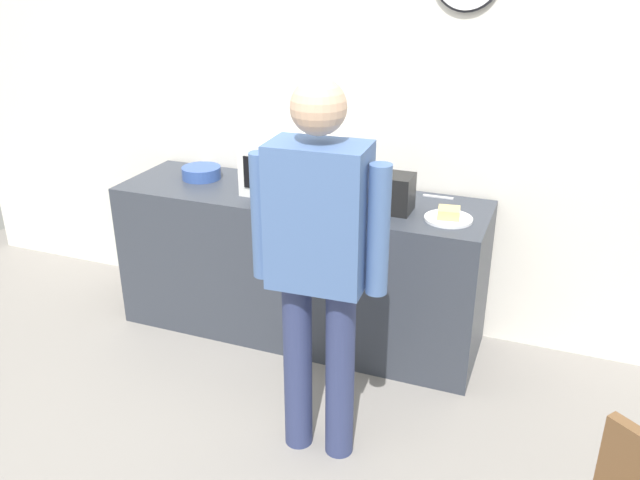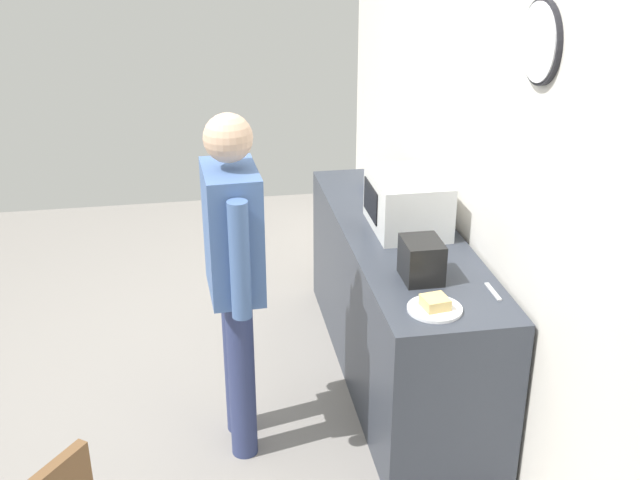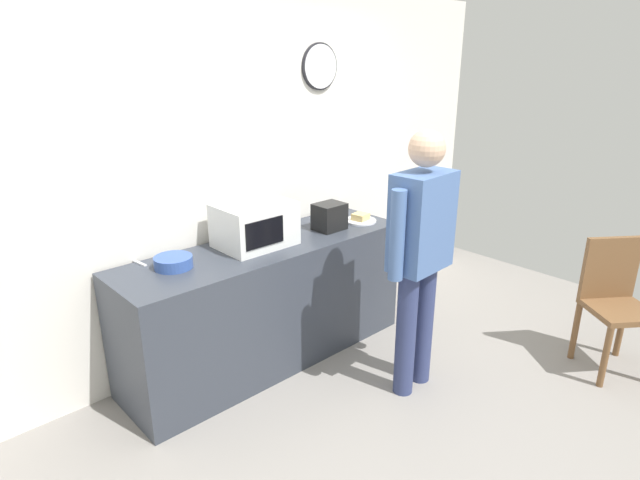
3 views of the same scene
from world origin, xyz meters
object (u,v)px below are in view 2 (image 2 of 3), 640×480
(salad_bowl, at_px, (383,184))
(spoon_utensil, at_px, (411,180))
(fork_utensil, at_px, (493,292))
(person_standing, at_px, (234,263))
(sandwich_plate, at_px, (435,306))
(toaster, at_px, (422,260))
(microwave, at_px, (407,203))

(salad_bowl, distance_m, spoon_utensil, 0.26)
(fork_utensil, height_order, person_standing, person_standing)
(salad_bowl, height_order, fork_utensil, salad_bowl)
(sandwich_plate, height_order, toaster, toaster)
(spoon_utensil, bearing_deg, sandwich_plate, -12.17)
(toaster, xyz_separation_m, spoon_utensil, (-1.35, 0.33, -0.10))
(spoon_utensil, relative_size, person_standing, 0.10)
(microwave, xyz_separation_m, sandwich_plate, (0.93, -0.12, -0.13))
(sandwich_plate, distance_m, salad_bowl, 1.54)
(toaster, height_order, person_standing, person_standing)
(spoon_utensil, distance_m, person_standing, 1.77)
(toaster, relative_size, spoon_utensil, 1.29)
(salad_bowl, bearing_deg, person_standing, -40.79)
(sandwich_plate, distance_m, person_standing, 0.94)
(person_standing, bearing_deg, fork_utensil, 77.47)
(toaster, bearing_deg, fork_utensil, 56.47)
(salad_bowl, relative_size, spoon_utensil, 1.39)
(sandwich_plate, relative_size, toaster, 1.12)
(person_standing, bearing_deg, toaster, 85.61)
(sandwich_plate, xyz_separation_m, toaster, (-0.31, 0.03, 0.08))
(fork_utensil, bearing_deg, person_standing, -102.53)
(microwave, relative_size, spoon_utensil, 2.94)
(fork_utensil, relative_size, spoon_utensil, 1.00)
(spoon_utensil, bearing_deg, toaster, -13.83)
(spoon_utensil, bearing_deg, fork_utensil, -1.51)
(salad_bowl, bearing_deg, microwave, -1.40)
(person_standing, bearing_deg, microwave, 119.00)
(salad_bowl, bearing_deg, spoon_utensil, 120.35)
(fork_utensil, xyz_separation_m, spoon_utensil, (-1.55, 0.04, 0.00))
(fork_utensil, relative_size, person_standing, 0.10)
(salad_bowl, bearing_deg, toaster, -5.23)
(microwave, xyz_separation_m, spoon_utensil, (-0.74, 0.24, -0.15))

